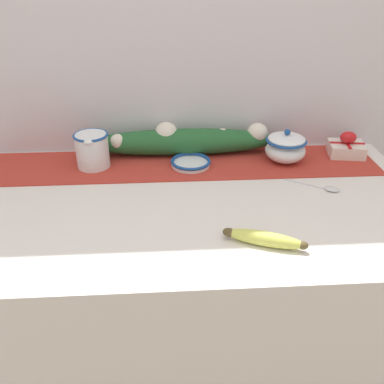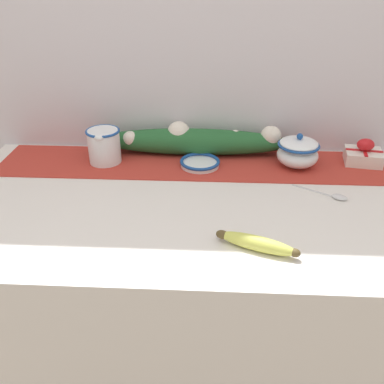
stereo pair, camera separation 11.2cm
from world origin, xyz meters
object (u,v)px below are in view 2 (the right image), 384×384
(cream_pitcher, at_px, (104,145))
(gift_box, at_px, (363,155))
(spoon, at_px, (337,196))
(small_dish, at_px, (200,163))
(banana, at_px, (257,243))
(sugar_bowl, at_px, (298,152))

(cream_pitcher, distance_m, gift_box, 0.84)
(cream_pitcher, bearing_deg, spoon, -15.86)
(spoon, distance_m, gift_box, 0.27)
(small_dish, height_order, spoon, small_dish)
(banana, xyz_separation_m, gift_box, (0.38, 0.48, 0.01))
(small_dish, relative_size, gift_box, 1.01)
(sugar_bowl, distance_m, gift_box, 0.22)
(sugar_bowl, height_order, banana, sugar_bowl)
(cream_pitcher, height_order, spoon, cream_pitcher)
(small_dish, distance_m, banana, 0.46)
(spoon, relative_size, gift_box, 1.17)
(sugar_bowl, bearing_deg, banana, -109.86)
(banana, relative_size, spoon, 1.31)
(sugar_bowl, distance_m, spoon, 0.22)
(banana, bearing_deg, spoon, 46.02)
(small_dish, xyz_separation_m, spoon, (0.39, -0.18, -0.01))
(small_dish, relative_size, banana, 0.66)
(banana, xyz_separation_m, spoon, (0.24, 0.25, -0.01))
(cream_pitcher, xyz_separation_m, small_dish, (0.31, -0.02, -0.05))
(sugar_bowl, relative_size, small_dish, 1.02)
(cream_pitcher, height_order, sugar_bowl, cream_pitcher)
(cream_pitcher, xyz_separation_m, gift_box, (0.84, 0.03, -0.03))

